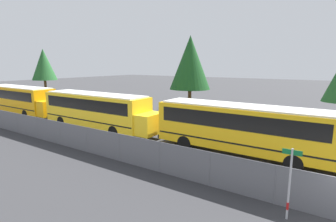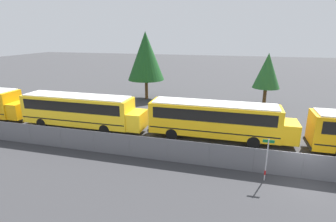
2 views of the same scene
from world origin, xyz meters
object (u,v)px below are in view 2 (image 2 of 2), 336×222
at_px(school_bus_1, 80,109).
at_px(tree_1, 146,56).
at_px(street_sign, 267,159).
at_px(school_bus_2, 216,118).
at_px(tree_2, 267,71).

bearing_deg(school_bus_1, tree_1, 81.04).
distance_m(school_bus_1, street_sign, 17.84).
height_order(school_bus_2, street_sign, school_bus_2).
distance_m(street_sign, tree_2, 19.48).
height_order(school_bus_2, tree_2, tree_2).
relative_size(street_sign, tree_2, 0.42).
distance_m(school_bus_1, tree_2, 22.98).
bearing_deg(street_sign, school_bus_2, 121.30).
height_order(school_bus_1, tree_2, tree_2).
bearing_deg(street_sign, school_bus_1, 161.91).
xyz_separation_m(school_bus_1, school_bus_2, (13.23, 0.59, 0.00)).
xyz_separation_m(school_bus_2, tree_1, (-11.12, 12.81, 4.11)).
bearing_deg(school_bus_2, street_sign, -58.70).
xyz_separation_m(school_bus_2, tree_2, (5.06, 13.07, 2.59)).
xyz_separation_m(school_bus_2, street_sign, (3.73, -6.13, -0.46)).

